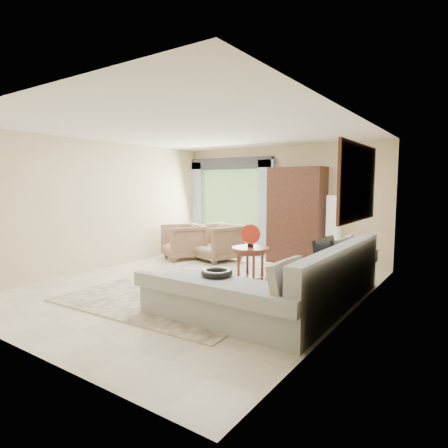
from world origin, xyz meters
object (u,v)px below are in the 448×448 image
Objects in this scene: armchair_right at (217,243)px; floor_lamp at (333,231)px; sectional_sofa at (293,289)px; armchair_left at (183,242)px; potted_plant at (190,241)px; tv_screen at (326,254)px; coffee_table at (250,265)px; armoire at (297,215)px.

floor_lamp reaches higher than armchair_right.
armchair_left is (-3.58, 1.82, 0.12)m from sectional_sofa.
sectional_sofa is at bearing -18.84° from armchair_right.
floor_lamp is (3.62, 0.31, 0.49)m from potted_plant.
armchair_right is (-3.05, 1.55, -0.30)m from tv_screen.
coffee_table is at bearing 168.75° from tv_screen.
armchair_left is at bearing -146.01° from armchair_right.
armchair_left is 0.96m from potted_plant.
sectional_sofa reaches higher than armchair_right.
armoire reaches higher than coffee_table.
potted_plant is (-1.27, 0.59, -0.16)m from armchair_right.
tv_screen reaches higher than potted_plant.
potted_plant is at bearing 153.71° from tv_screen.
armchair_left is 3.36m from floor_lamp.
coffee_table is (-1.16, 0.79, 0.06)m from sectional_sofa.
floor_lamp is at bearing 51.44° from armchair_left.
tv_screen is at bearing -9.31° from armchair_right.
floor_lamp is at bearing 105.95° from tv_screen.
armchair_right is (-2.78, 2.06, 0.14)m from sectional_sofa.
armchair_left is (-2.42, 1.03, 0.06)m from coffee_table.
armchair_left is 0.59× the size of floor_lamp.
armoire is 0.86m from floor_lamp.
armchair_right reaches higher than potted_plant.
tv_screen is 2.84m from armoire.
sectional_sofa is at bearing 4.64° from armchair_left.
armchair_left is 2.66m from armoire.
tv_screen is at bearing -26.29° from potted_plant.
armoire is at bearing 92.06° from coffee_table.
tv_screen is at bearing 62.26° from sectional_sofa.
tv_screen reaches higher than armchair_right.
sectional_sofa reaches higher than armchair_left.
potted_plant is 2.94m from armoire.
armchair_right is 0.44× the size of armoire.
armoire is at bearing 5.16° from potted_plant.
armchair_right is at bearing -151.53° from armoire.
armoire reaches higher than potted_plant.
armoire reaches higher than armchair_left.
armoire is (2.35, 1.07, 0.65)m from armchair_left.
floor_lamp reaches higher than coffee_table.
tv_screen is at bearing -74.05° from floor_lamp.
sectional_sofa is 4.68× the size of tv_screen.
armchair_right is 0.62× the size of floor_lamp.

